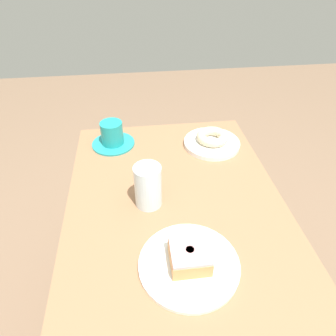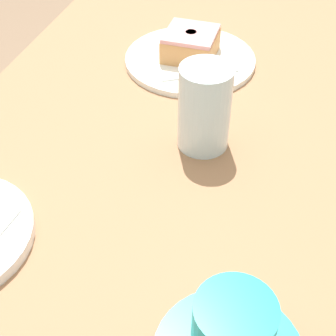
{
  "view_description": "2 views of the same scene",
  "coord_description": "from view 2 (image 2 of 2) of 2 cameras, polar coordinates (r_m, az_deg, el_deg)",
  "views": [
    {
      "loc": [
        0.51,
        -0.1,
        1.31
      ],
      "look_at": [
        -0.2,
        -0.01,
        0.75
      ],
      "focal_mm": 32.34,
      "sensor_mm": 36.0,
      "label": 1
    },
    {
      "loc": [
        -0.65,
        -0.19,
        1.19
      ],
      "look_at": [
        -0.21,
        -0.06,
        0.77
      ],
      "focal_mm": 54.37,
      "sensor_mm": 36.0,
      "label": 2
    }
  ],
  "objects": [
    {
      "name": "table",
      "position": [
        0.88,
        0.37,
        3.46
      ],
      "size": [
        1.04,
        0.6,
        0.72
      ],
      "color": "#976948",
      "rests_on": "ground_plane"
    },
    {
      "name": "plate_glazed_square",
      "position": [
        0.92,
        2.55,
        12.05
      ],
      "size": [
        0.23,
        0.23,
        0.01
      ],
      "primitive_type": "cylinder",
      "color": "white",
      "rests_on": "table"
    },
    {
      "name": "ground_plane",
      "position": [
        1.37,
        0.25,
        -17.55
      ],
      "size": [
        6.0,
        6.0,
        0.0
      ],
      "primitive_type": "plane",
      "color": "#7E634C"
    },
    {
      "name": "donut_glazed_square",
      "position": [
        0.9,
        2.61,
        13.73
      ],
      "size": [
        0.09,
        0.09,
        0.05
      ],
      "color": "tan",
      "rests_on": "napkin_glazed_square"
    },
    {
      "name": "water_glass",
      "position": [
        0.7,
        4.11,
        6.72
      ],
      "size": [
        0.07,
        0.07,
        0.12
      ],
      "primitive_type": "cylinder",
      "color": "silver",
      "rests_on": "table"
    },
    {
      "name": "napkin_glazed_square",
      "position": [
        0.91,
        2.56,
        12.4
      ],
      "size": [
        0.18,
        0.18,
        0.0
      ],
      "primitive_type": "cube",
      "rotation": [
        0.0,
        0.0,
        0.53
      ],
      "color": "white",
      "rests_on": "plate_glazed_square"
    }
  ]
}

